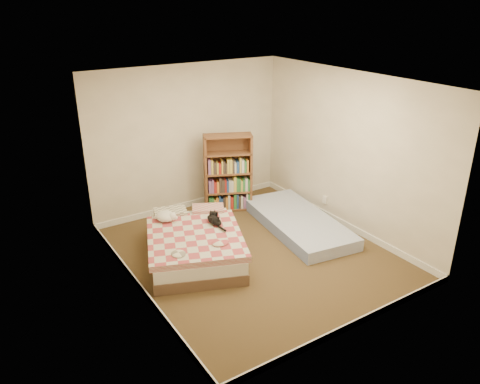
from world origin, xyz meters
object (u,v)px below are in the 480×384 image
floor_mattress (298,222)px  bed (194,243)px  bookshelf (227,181)px  white_dog (166,216)px  black_cat (214,219)px

floor_mattress → bed: bearing=-175.4°
bookshelf → bed: bearing=-114.0°
bed → white_dog: size_ratio=6.34×
floor_mattress → bookshelf: bearing=122.5°
bed → bookshelf: (1.26, 1.15, 0.30)m
bookshelf → white_dog: bookshelf is taller
bookshelf → floor_mattress: bookshelf is taller
bed → white_dog: (-0.19, 0.48, 0.28)m
bookshelf → black_cat: 1.43m
floor_mattress → white_dog: white_dog is taller
bed → floor_mattress: bearing=17.9°
bookshelf → black_cat: bearing=-105.5°
floor_mattress → black_cat: black_cat is taller
white_dog → black_cat: bearing=-31.0°
bookshelf → black_cat: (-0.91, -1.11, -0.03)m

